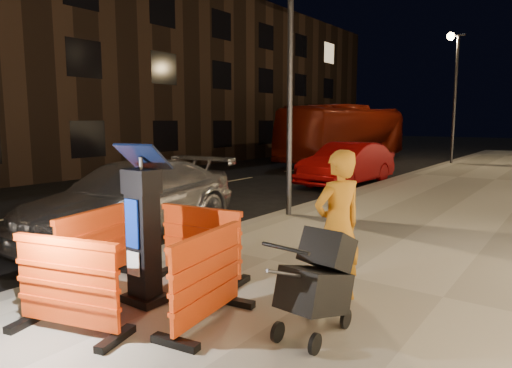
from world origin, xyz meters
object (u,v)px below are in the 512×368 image
Objects in this scene: barrier_front at (67,286)px; car_red at (347,185)px; man at (338,226)px; stroller at (315,285)px; parking_kiosk at (143,229)px; bus_doubledecker at (346,162)px; car_silver at (133,234)px; barrier_back at (201,243)px; barrier_kerbside at (93,248)px; barrier_bldgside at (207,279)px.

car_red is at bearing 86.73° from barrier_front.
man is 1.00m from stroller.
bus_doubledecker is (-6.37, 19.28, -1.01)m from parking_kiosk.
barrier_back is at bearing -28.89° from car_silver.
man is at bearing 26.84° from parking_kiosk.
stroller is at bearing -94.01° from barrier_kerbside.
stroller is at bearing 37.64° from man.
stroller is at bearing 2.01° from parking_kiosk.
parking_kiosk reaches higher than bus_doubledecker.
bus_doubledecker is 6.14× the size of man.
barrier_kerbside is 1.00× the size of barrier_bldgside.
barrier_kerbside is 3.03m from man.
parking_kiosk is 0.39× the size of car_red.
barrier_front is 4.60m from car_silver.
car_red is 2.54× the size of man.
man is at bearing 107.64° from stroller.
stroller is (4.57, -10.74, 0.64)m from car_red.
bus_doubledecker is at bearing -130.55° from man.
barrier_back is at bearing 79.54° from parking_kiosk.
barrier_kerbside is 0.70× the size of man.
parking_kiosk is at bearing -73.27° from car_red.
barrier_bldgside is at bearing -151.52° from stroller.
stroller is (1.95, 0.43, -0.36)m from parking_kiosk.
barrier_bldgside is at bearing -34.69° from car_silver.
car_red is 10.81m from man.
car_silver is at bearing 164.31° from stroller.
barrier_back is at bearing 36.54° from barrier_bldgside.
barrier_front is at bearing -97.46° from barrier_back.
barrier_front reaches higher than car_red.
barrier_front is at bearing -100.46° from parking_kiosk.
car_silver is 5.09m from man.
barrier_kerbside is 20.04m from bus_doubledecker.
barrier_bldgside reaches higher than car_silver.
parking_kiosk is 2.03m from stroller.
barrier_bldgside is 1.60m from man.
man is (1.75, 2.28, 0.39)m from barrier_front.
man is at bearing 4.83° from barrier_back.
barrier_back is 0.25× the size of car_silver.
barrier_back is at bearing -72.09° from car_red.
barrier_bldgside is 1.24× the size of stroller.
barrier_back is 0.70× the size of man.
barrier_bldgside is 0.28× the size of car_red.
barrier_back is at bearing 74.54° from barrier_front.
parking_kiosk reaches higher than barrier_kerbside.
car_red is at bearing -130.95° from man.
stroller is at bearing -66.22° from bus_doubledecker.
bus_doubledecker reaches higher than barrier_front.
barrier_front and barrier_back have the same top height.
car_red is (-1.67, 11.17, -0.63)m from barrier_kerbside.
man is (2.70, 1.33, 0.39)m from barrier_kerbside.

